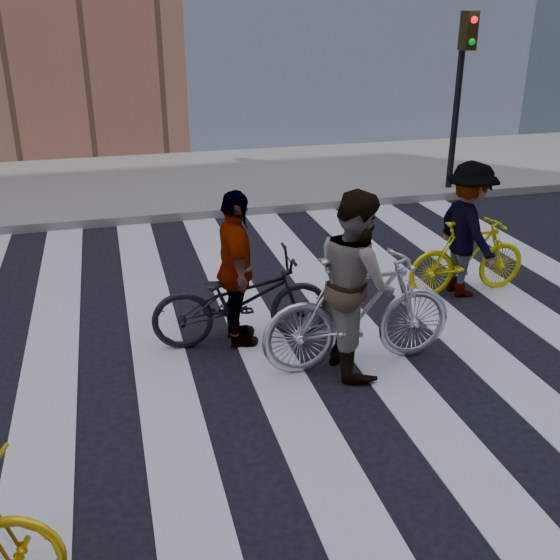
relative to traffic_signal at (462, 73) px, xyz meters
name	(u,v)px	position (x,y,z in m)	size (l,w,h in m)	color
ground	(320,353)	(-4.40, -5.32, -2.28)	(100.00, 100.00, 0.00)	black
sidewalk_far	(207,180)	(-4.40, 2.18, -2.20)	(100.00, 5.00, 0.15)	gray
zebra_crosswalk	(320,353)	(-4.40, -5.32, -2.27)	(8.25, 10.00, 0.01)	silver
traffic_signal	(462,73)	(0.00, 0.00, 0.00)	(0.22, 0.42, 3.33)	black
bike_silver_mid	(359,311)	(-4.11, -5.63, -1.68)	(0.56, 2.00, 1.20)	#B8B8C3
bike_yellow_right	(468,257)	(-2.11, -4.27, -1.79)	(0.46, 1.61, 0.97)	yellow
bike_dark_rear	(242,300)	(-5.14, -4.85, -1.78)	(0.67, 1.92, 1.01)	black
rider_mid	(356,282)	(-4.16, -5.63, -1.36)	(0.89, 0.70, 1.84)	slate
rider_right	(468,230)	(-2.16, -4.27, -1.43)	(1.09, 0.63, 1.69)	slate
rider_rear	(236,270)	(-5.19, -4.85, -1.43)	(1.00, 0.42, 1.70)	slate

